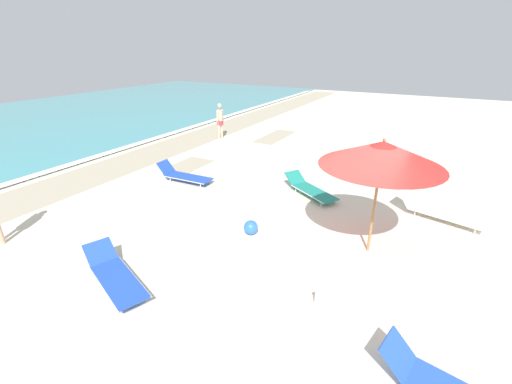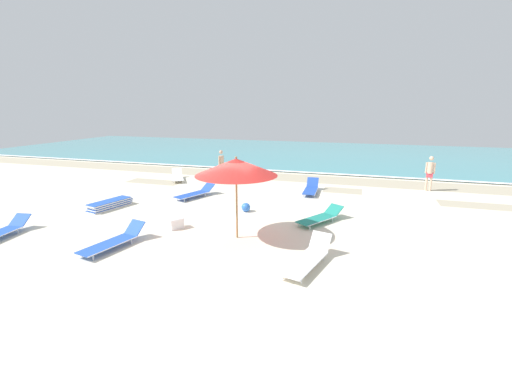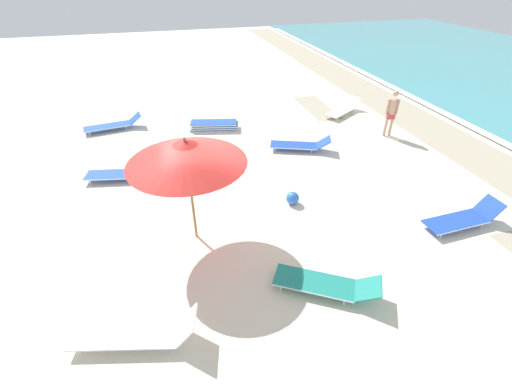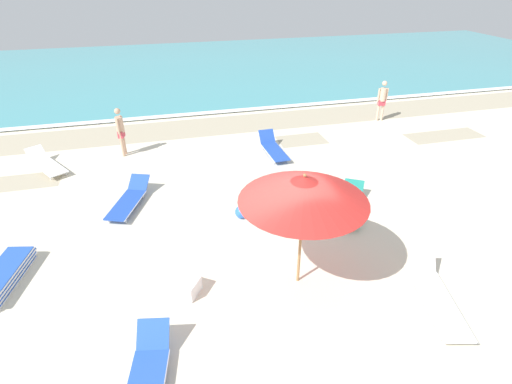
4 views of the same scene
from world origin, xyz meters
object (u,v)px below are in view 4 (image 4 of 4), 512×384
at_px(beach_umbrella, 304,189).
at_px(lounger_stack, 3,277).
at_px(sun_lounger_near_water_right, 129,199).
at_px(sun_lounger_mid_beach_pair_a, 350,205).
at_px(sun_lounger_mid_beach_pair_b, 436,295).
at_px(cooler_box, 190,287).
at_px(sun_lounger_under_umbrella, 273,148).
at_px(beachgoer_shoreline_child, 382,98).
at_px(beach_ball, 242,212).
at_px(beachgoer_wading_adult, 120,129).
at_px(sun_lounger_near_water_left, 46,164).
at_px(sun_lounger_mid_beach_solo, 145,382).

relative_size(beach_umbrella, lounger_stack, 1.33).
relative_size(sun_lounger_near_water_right, sun_lounger_mid_beach_pair_a, 1.03).
relative_size(sun_lounger_mid_beach_pair_b, cooler_box, 3.78).
height_order(lounger_stack, sun_lounger_mid_beach_pair_b, sun_lounger_mid_beach_pair_b).
distance_m(sun_lounger_under_umbrella, beachgoer_shoreline_child, 6.08).
bearing_deg(sun_lounger_near_water_right, sun_lounger_mid_beach_pair_a, 4.31).
relative_size(sun_lounger_under_umbrella, beach_ball, 5.54).
distance_m(beach_umbrella, sun_lounger_under_umbrella, 7.09).
relative_size(sun_lounger_mid_beach_pair_a, beachgoer_wading_adult, 1.20).
height_order(sun_lounger_near_water_right, beachgoer_shoreline_child, beachgoer_shoreline_child).
bearing_deg(beach_umbrella, sun_lounger_mid_beach_pair_b, -28.18).
relative_size(lounger_stack, sun_lounger_mid_beach_pair_a, 0.95).
bearing_deg(beachgoer_shoreline_child, lounger_stack, -142.49).
bearing_deg(sun_lounger_mid_beach_pair_a, beachgoer_shoreline_child, 86.43).
height_order(beach_ball, cooler_box, cooler_box).
xyz_separation_m(sun_lounger_under_umbrella, beachgoer_wading_adult, (-5.30, 1.29, 0.78)).
bearing_deg(lounger_stack, beach_umbrella, -0.52).
height_order(lounger_stack, beachgoer_shoreline_child, beachgoer_shoreline_child).
bearing_deg(beachgoer_wading_adult, sun_lounger_near_water_right, -161.53).
xyz_separation_m(lounger_stack, beach_ball, (5.63, 1.22, 0.02)).
height_order(beach_umbrella, sun_lounger_mid_beach_pair_b, beach_umbrella).
relative_size(beachgoer_wading_adult, beach_ball, 4.82).
height_order(sun_lounger_under_umbrella, beach_ball, sun_lounger_under_umbrella).
bearing_deg(beachgoer_wading_adult, sun_lounger_under_umbrella, -88.63).
bearing_deg(sun_lounger_near_water_right, sun_lounger_under_umbrella, 46.92).
distance_m(sun_lounger_near_water_left, beachgoer_wading_adult, 2.70).
bearing_deg(beachgoer_shoreline_child, sun_lounger_mid_beach_pair_b, -105.08).
distance_m(lounger_stack, beach_ball, 5.76).
height_order(beachgoer_shoreline_child, cooler_box, beachgoer_shoreline_child).
xyz_separation_m(sun_lounger_under_umbrella, sun_lounger_mid_beach_pair_a, (0.98, -4.29, -0.01)).
bearing_deg(sun_lounger_under_umbrella, beachgoer_shoreline_child, 19.78).
distance_m(beachgoer_shoreline_child, cooler_box, 12.81).
distance_m(sun_lounger_mid_beach_solo, beach_ball, 5.34).
distance_m(sun_lounger_mid_beach_solo, sun_lounger_mid_beach_pair_a, 7.08).
height_order(sun_lounger_near_water_right, sun_lounger_mid_beach_solo, sun_lounger_mid_beach_solo).
bearing_deg(beach_umbrella, beachgoer_shoreline_child, 51.57).
xyz_separation_m(sun_lounger_mid_beach_pair_b, cooler_box, (-4.88, 1.53, -0.03)).
bearing_deg(sun_lounger_mid_beach_solo, sun_lounger_near_water_right, 104.83).
bearing_deg(sun_lounger_under_umbrella, beachgoer_wading_adult, 164.37).
bearing_deg(sun_lounger_mid_beach_pair_a, beachgoer_wading_adult, 170.14).
bearing_deg(beach_umbrella, sun_lounger_mid_beach_solo, -150.66).
xyz_separation_m(sun_lounger_under_umbrella, sun_lounger_mid_beach_solo, (-4.73, -8.47, -0.01)).
height_order(lounger_stack, cooler_box, cooler_box).
height_order(sun_lounger_mid_beach_solo, cooler_box, sun_lounger_mid_beach_solo).
height_order(sun_lounger_mid_beach_solo, beachgoer_shoreline_child, beachgoer_shoreline_child).
height_order(beach_umbrella, sun_lounger_under_umbrella, beach_umbrella).
xyz_separation_m(sun_lounger_near_water_left, beachgoer_shoreline_child, (13.43, 1.52, 0.79)).
bearing_deg(beachgoer_wading_adult, sun_lounger_mid_beach_pair_a, -116.56).
relative_size(beach_umbrella, sun_lounger_mid_beach_pair_b, 1.16).
height_order(sun_lounger_mid_beach_pair_b, beach_ball, sun_lounger_mid_beach_pair_b).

